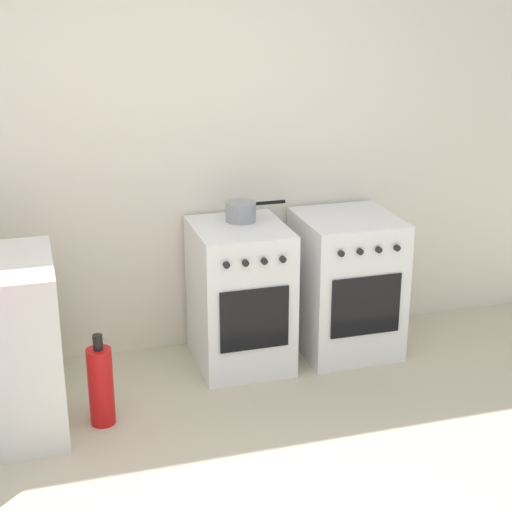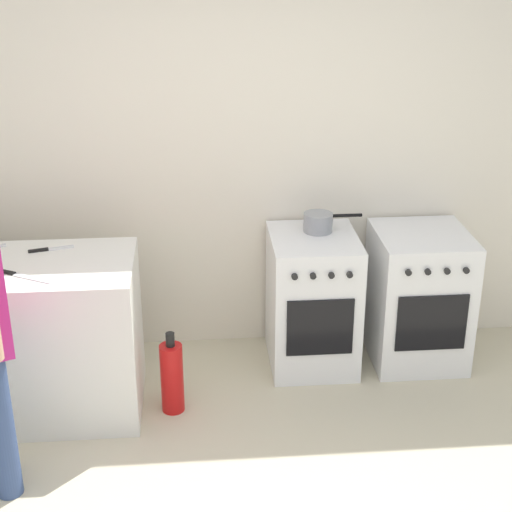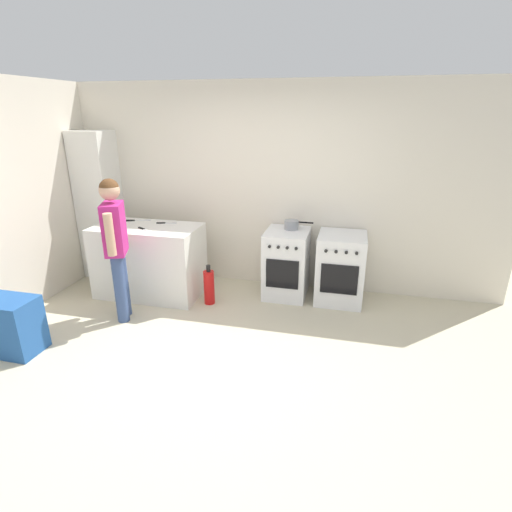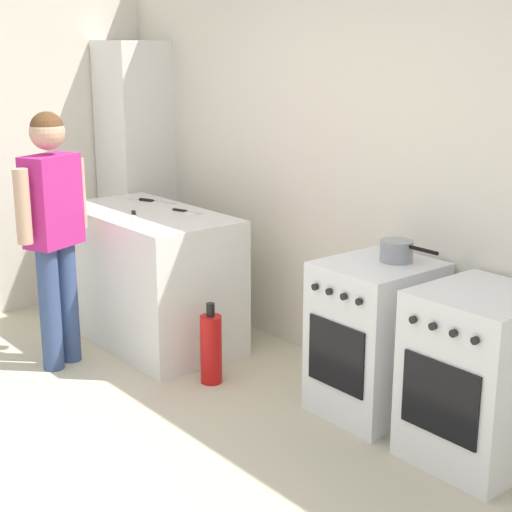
{
  "view_description": "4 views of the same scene",
  "coord_description": "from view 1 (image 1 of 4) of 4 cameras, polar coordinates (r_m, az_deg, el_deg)",
  "views": [
    {
      "loc": [
        -0.77,
        -2.53,
        2.16
      ],
      "look_at": [
        0.25,
        0.9,
        0.91
      ],
      "focal_mm": 55.0,
      "sensor_mm": 36.0,
      "label": 1
    },
    {
      "loc": [
        -0.37,
        -2.73,
        2.6
      ],
      "look_at": [
        -0.06,
        0.89,
        1.04
      ],
      "focal_mm": 55.0,
      "sensor_mm": 36.0,
      "label": 2
    },
    {
      "loc": [
        1.09,
        -3.08,
        2.24
      ],
      "look_at": [
        0.19,
        0.62,
        0.85
      ],
      "focal_mm": 28.0,
      "sensor_mm": 36.0,
      "label": 3
    },
    {
      "loc": [
        3.03,
        -1.45,
        1.96
      ],
      "look_at": [
        0.03,
        1.0,
        0.92
      ],
      "focal_mm": 55.0,
      "sensor_mm": 36.0,
      "label": 4
    }
  ],
  "objects": [
    {
      "name": "pot",
      "position": [
        4.54,
        -1.07,
        3.26
      ],
      "size": [
        0.36,
        0.18,
        0.11
      ],
      "color": "gray",
      "rests_on": "oven_left"
    },
    {
      "name": "back_wall",
      "position": [
        4.63,
        -6.71,
        8.44
      ],
      "size": [
        6.0,
        0.1,
        2.6
      ],
      "primitive_type": "cube",
      "color": "silver",
      "rests_on": "ground"
    },
    {
      "name": "fire_extinguisher",
      "position": [
        4.13,
        -11.22,
        -9.21
      ],
      "size": [
        0.13,
        0.13,
        0.5
      ],
      "color": "red",
      "rests_on": "ground"
    },
    {
      "name": "oven_left",
      "position": [
        4.6,
        -1.18,
        -2.87
      ],
      "size": [
        0.53,
        0.62,
        0.85
      ],
      "color": "white",
      "rests_on": "ground"
    },
    {
      "name": "oven_right",
      "position": [
        4.81,
        6.54,
        -1.99
      ],
      "size": [
        0.57,
        0.62,
        0.85
      ],
      "color": "white",
      "rests_on": "ground"
    }
  ]
}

